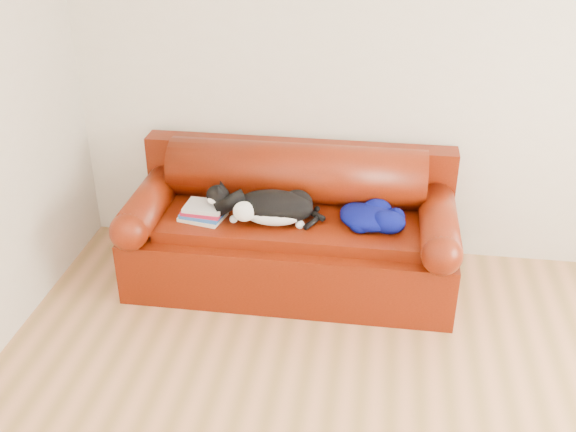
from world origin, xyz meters
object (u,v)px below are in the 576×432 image
sofa_base (291,249)px  book_stack (204,212)px  cat (273,208)px  blanket (371,216)px

sofa_base → book_stack: (-0.54, -0.13, 0.31)m
sofa_base → cat: cat is taller
book_stack → blanket: (1.06, 0.08, 0.01)m
sofa_base → blanket: bearing=-6.5°
cat → blanket: 0.62m
book_stack → cat: cat is taller
book_stack → sofa_base: bearing=13.9°
sofa_base → book_stack: book_stack is taller
blanket → book_stack: bearing=-175.9°
sofa_base → cat: bearing=-130.1°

